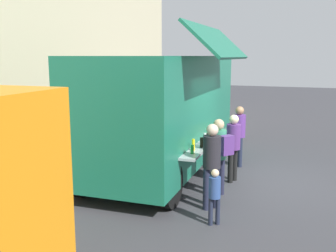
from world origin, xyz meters
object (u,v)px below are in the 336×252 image
trash_bin (143,124)px  child_near_queue (215,192)px  customer_front_ordering (233,142)px  customer_extra_browsing (239,131)px  customer_mid_with_backpack (219,150)px  food_truck_main (165,108)px  customer_rear_waiting (212,159)px

trash_bin → child_near_queue: child_near_queue is taller
customer_front_ordering → customer_extra_browsing: (1.39, 0.12, 0.02)m
customer_mid_with_backpack → trash_bin: bearing=-14.0°
customer_front_ordering → child_near_queue: (-2.49, -0.20, -0.34)m
food_truck_main → customer_front_ordering: size_ratio=4.08×
trash_bin → customer_extra_browsing: 4.91m
food_truck_main → trash_bin: bearing=30.9°
customer_rear_waiting → food_truck_main: bearing=-10.9°
food_truck_main → customer_front_ordering: 2.05m
customer_front_ordering → child_near_queue: 2.52m
customer_mid_with_backpack → child_near_queue: size_ratio=1.62×
customer_front_ordering → customer_extra_browsing: 1.40m
food_truck_main → customer_mid_with_backpack: (-1.52, -1.81, -0.60)m
trash_bin → customer_rear_waiting: size_ratio=0.55×
trash_bin → child_near_queue: (-6.56, -4.40, 0.14)m
trash_bin → customer_mid_with_backpack: (-5.12, -4.13, 0.55)m
food_truck_main → customer_rear_waiting: bearing=-142.9°
customer_mid_with_backpack → customer_rear_waiting: 0.74m
food_truck_main → customer_rear_waiting: 2.98m
food_truck_main → customer_rear_waiting: (-2.26, -1.84, -0.60)m
customer_rear_waiting → child_near_queue: bearing=149.1°
customer_rear_waiting → child_near_queue: customer_rear_waiting is taller
trash_bin → customer_front_ordering: customer_front_ordering is taller
child_near_queue → customer_front_ordering: bearing=-30.8°
customer_mid_with_backpack → food_truck_main: bearing=-3.0°
customer_mid_with_backpack → customer_extra_browsing: customer_mid_with_backpack is taller
customer_front_ordering → customer_rear_waiting: size_ratio=0.95×
customer_mid_with_backpack → child_near_queue: (-1.44, -0.27, -0.40)m
customer_extra_browsing → child_near_queue: 3.91m
food_truck_main → customer_extra_browsing: 2.09m
food_truck_main → trash_bin: 4.43m
customer_front_ordering → customer_rear_waiting: 1.79m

